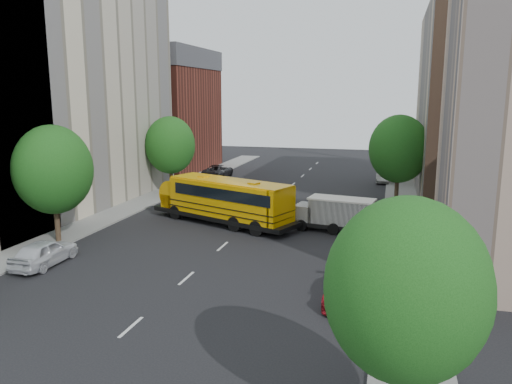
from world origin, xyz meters
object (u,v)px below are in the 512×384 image
at_px(parked_car_5, 383,176).
at_px(street_tree_3, 406,290).
at_px(parked_car_0, 44,252).
at_px(parked_car_3, 350,286).
at_px(street_tree_2, 170,145).
at_px(street_tree_5, 398,141).
at_px(street_tree_1, 53,170).
at_px(street_tree_4, 399,149).
at_px(parked_car_1, 189,187).
at_px(parked_car_2, 218,171).
at_px(school_bus, 222,198).
at_px(safari_truck, 335,214).

bearing_deg(parked_car_5, street_tree_3, -88.27).
distance_m(parked_car_0, parked_car_3, 17.61).
distance_m(street_tree_2, street_tree_5, 25.06).
bearing_deg(street_tree_1, street_tree_3, -32.47).
xyz_separation_m(street_tree_4, parked_car_5, (-1.40, 11.94, -4.38)).
relative_size(parked_car_1, parked_car_2, 0.87).
bearing_deg(street_tree_3, street_tree_1, 147.53).
bearing_deg(parked_car_0, street_tree_1, -63.51).
height_order(street_tree_5, parked_car_3, street_tree_5).
relative_size(parked_car_0, parked_car_2, 0.82).
bearing_deg(parked_car_3, parked_car_5, 92.78).
xyz_separation_m(street_tree_3, street_tree_4, (0.00, 32.00, 0.62)).
bearing_deg(parked_car_0, street_tree_2, -85.49).
xyz_separation_m(parked_car_1, parked_car_2, (-0.80, 10.84, -0.02)).
relative_size(street_tree_4, parked_car_5, 1.92).
xyz_separation_m(parked_car_0, parked_car_2, (-0.80, 32.28, -0.00)).
relative_size(street_tree_3, parked_car_5, 1.69).
distance_m(school_bus, parked_car_0, 13.76).
distance_m(school_bus, parked_car_3, 16.47).
bearing_deg(parked_car_0, parked_car_5, -119.47).
height_order(safari_truck, parked_car_1, safari_truck).
height_order(parked_car_0, parked_car_3, parked_car_0).
bearing_deg(street_tree_1, parked_car_5, 55.47).
bearing_deg(street_tree_5, safari_truck, -100.94).
relative_size(parked_car_1, parked_car_3, 0.98).
bearing_deg(street_tree_3, parked_car_1, 122.37).
height_order(street_tree_1, school_bus, street_tree_1).
xyz_separation_m(parked_car_0, parked_car_3, (17.60, -0.44, -0.07)).
relative_size(street_tree_1, street_tree_5, 1.05).
relative_size(parked_car_3, parked_car_5, 1.17).
height_order(street_tree_4, parked_car_2, street_tree_4).
height_order(safari_truck, parked_car_3, safari_truck).
xyz_separation_m(safari_truck, parked_car_1, (-15.49, 9.51, -0.52)).
height_order(school_bus, parked_car_5, school_bus).
bearing_deg(safari_truck, parked_car_3, -71.30).
xyz_separation_m(safari_truck, parked_car_3, (2.11, -12.36, -0.60)).
bearing_deg(street_tree_4, parked_car_2, 153.94).
xyz_separation_m(street_tree_1, parked_car_1, (2.20, 17.23, -4.15)).
bearing_deg(parked_car_3, street_tree_4, 88.56).
relative_size(street_tree_3, parked_car_2, 1.27).
bearing_deg(street_tree_5, street_tree_3, -90.00).
distance_m(street_tree_3, safari_truck, 22.37).
xyz_separation_m(street_tree_1, parked_car_2, (1.40, 28.08, -4.17)).
height_order(school_bus, parked_car_0, school_bus).
distance_m(street_tree_5, safari_truck, 22.94).
bearing_deg(parked_car_2, street_tree_2, 80.90).
height_order(street_tree_1, street_tree_2, street_tree_1).
xyz_separation_m(street_tree_5, parked_car_2, (-20.60, -1.92, -3.92)).
distance_m(street_tree_4, parked_car_0, 30.06).
xyz_separation_m(street_tree_2, parked_car_2, (1.40, 10.08, -4.05)).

